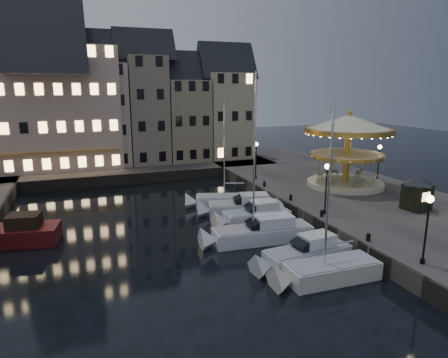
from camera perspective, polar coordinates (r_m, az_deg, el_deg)
name	(u,v)px	position (r m, az deg, el deg)	size (l,w,h in m)	color
ground	(249,245)	(30.05, 3.53, -9.38)	(160.00, 160.00, 0.00)	black
quay_east	(353,198)	(41.73, 18.01, -2.60)	(16.00, 56.00, 1.30)	#474442
quay_north	(107,171)	(54.56, -16.35, 1.12)	(44.00, 12.00, 1.30)	#474442
quaywall_e	(282,206)	(37.43, 8.29, -3.86)	(0.15, 44.00, 1.30)	#47423A
quaywall_n	(128,179)	(48.89, -13.49, -0.06)	(48.00, 0.15, 1.30)	#47423A
streetlamp_a	(427,220)	(25.80, 27.07, -5.19)	(0.44, 0.44, 4.17)	black
streetlamp_b	(326,182)	(33.06, 14.43, -0.36)	(0.44, 0.44, 4.17)	black
streetlamp_c	(256,155)	(44.58, 4.60, 3.42)	(0.44, 0.44, 4.17)	black
streetlamp_d	(379,159)	(45.36, 21.25, 2.74)	(0.44, 0.44, 4.17)	black
bollard_a	(368,237)	(28.86, 19.93, -7.73)	(0.30, 0.30, 0.57)	black
bollard_b	(322,213)	(32.97, 13.81, -4.72)	(0.30, 0.30, 0.57)	black
bollard_c	(291,197)	(37.03, 9.52, -2.55)	(0.30, 0.30, 0.57)	black
bollard_d	(264,184)	(41.72, 5.80, -0.66)	(0.30, 0.30, 0.57)	black
townhouse_na	(5,117)	(56.11, -28.86, 7.71)	(5.50, 8.00, 12.80)	gray
townhouse_nb	(52,112)	(55.54, -23.31, 8.75)	(6.16, 8.00, 13.80)	gray
townhouse_nc	(102,107)	(55.54, -17.05, 9.75)	(6.82, 8.00, 14.80)	#B69C90
townhouse_nd	(146,103)	(56.15, -11.13, 10.61)	(5.50, 8.00, 15.80)	gray
townhouse_ne	(185,113)	(57.36, -5.61, 9.34)	(6.16, 8.00, 12.80)	gray
townhouse_nf	(225,109)	(59.15, 0.14, 10.00)	(6.82, 8.00, 13.80)	tan
hotel_corner	(52,100)	(55.47, -23.40, 10.29)	(17.60, 9.00, 16.80)	beige
motorboat_a	(324,273)	(25.39, 14.05, -12.84)	(6.80, 2.29, 11.34)	silver
motorboat_b	(302,256)	(27.13, 11.11, -10.71)	(7.04, 2.62, 2.15)	#B6BFC7
motorboat_c	(257,233)	(30.47, 4.80, -7.71)	(8.63, 2.82, 11.42)	silver
motorboat_d	(252,217)	(34.19, 4.03, -5.42)	(6.64, 2.17, 2.15)	silver
motorboat_e	(241,208)	(36.54, 2.43, -4.16)	(7.75, 3.97, 2.15)	silver
motorboat_f	(225,202)	(38.92, 0.17, -3.24)	(7.78, 4.17, 10.41)	silver
red_fishing_boat	(6,235)	(33.94, -28.65, -7.08)	(8.01, 3.87, 6.00)	#571114
carousel	(348,137)	(42.84, 17.33, 5.78)	(8.95, 8.95, 7.83)	beige
ticket_kiosk	(418,186)	(37.01, 25.96, -0.95)	(2.93, 2.93, 3.43)	black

